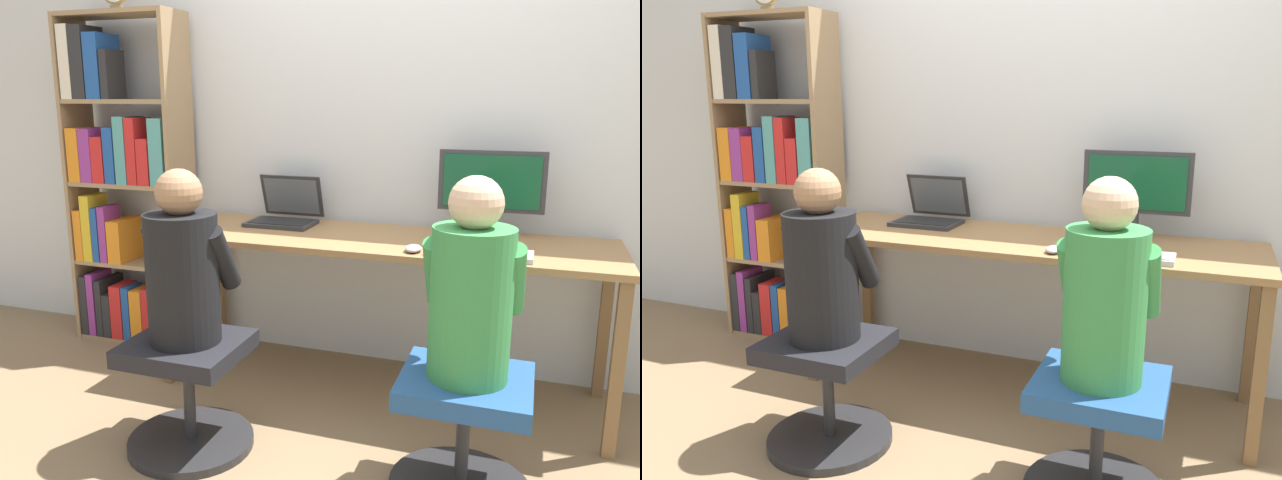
% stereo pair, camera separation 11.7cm
% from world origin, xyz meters
% --- Properties ---
extents(ground_plane, '(14.00, 14.00, 0.00)m').
position_xyz_m(ground_plane, '(0.00, 0.00, 0.00)').
color(ground_plane, '#846B4C').
extents(wall_back, '(10.00, 0.05, 2.60)m').
position_xyz_m(wall_back, '(0.00, 0.70, 1.30)').
color(wall_back, silver).
rests_on(wall_back, ground_plane).
extents(desk, '(2.12, 0.64, 0.77)m').
position_xyz_m(desk, '(0.00, 0.32, 0.70)').
color(desk, olive).
rests_on(desk, ground_plane).
extents(desktop_monitor, '(0.49, 0.17, 0.40)m').
position_xyz_m(desktop_monitor, '(0.47, 0.51, 1.00)').
color(desktop_monitor, '#333338').
rests_on(desktop_monitor, desk).
extents(laptop, '(0.34, 0.31, 0.24)m').
position_xyz_m(laptop, '(-0.56, 0.47, 0.82)').
color(laptop, '#2D2D30').
rests_on(laptop, desk).
extents(keyboard, '(0.43, 0.16, 0.03)m').
position_xyz_m(keyboard, '(0.47, 0.11, 0.78)').
color(keyboard, '#B2B2B7').
rests_on(keyboard, desk).
extents(computer_mouse_by_keyboard, '(0.07, 0.11, 0.03)m').
position_xyz_m(computer_mouse_by_keyboard, '(0.19, 0.09, 0.79)').
color(computer_mouse_by_keyboard, '#99999E').
rests_on(computer_mouse_by_keyboard, desk).
extents(office_chair_left, '(0.52, 0.52, 0.46)m').
position_xyz_m(office_chair_left, '(0.49, -0.41, 0.25)').
color(office_chair_left, '#262628').
rests_on(office_chair_left, ground_plane).
extents(office_chair_right, '(0.52, 0.52, 0.46)m').
position_xyz_m(office_chair_right, '(-0.61, -0.44, 0.25)').
color(office_chair_right, '#262628').
rests_on(office_chair_right, ground_plane).
extents(person_at_monitor, '(0.34, 0.32, 0.70)m').
position_xyz_m(person_at_monitor, '(0.49, -0.40, 0.78)').
color(person_at_monitor, '#388C47').
rests_on(person_at_monitor, office_chair_left).
extents(person_at_laptop, '(0.35, 0.32, 0.69)m').
position_xyz_m(person_at_laptop, '(-0.61, -0.44, 0.77)').
color(person_at_laptop, black).
rests_on(person_at_laptop, office_chair_right).
extents(bookshelf, '(0.70, 0.27, 1.86)m').
position_xyz_m(bookshelf, '(-1.58, 0.48, 0.88)').
color(bookshelf, '#997A56').
rests_on(bookshelf, ground_plane).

